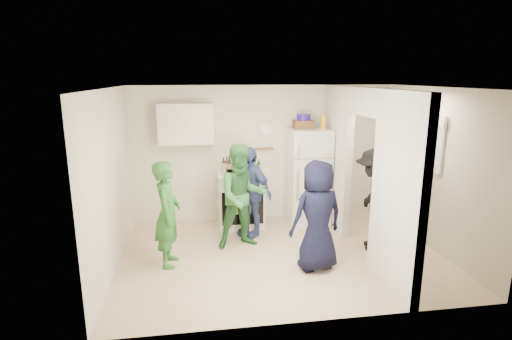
# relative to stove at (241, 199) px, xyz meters

# --- Properties ---
(floor) EXTENTS (4.80, 4.80, 0.00)m
(floor) POSITION_rel_stove_xyz_m (0.47, -1.37, -0.49)
(floor) COLOR #CAB28E
(floor) RESTS_ON ground
(wall_back) EXTENTS (4.80, 0.00, 4.80)m
(wall_back) POSITION_rel_stove_xyz_m (0.47, 0.33, 0.76)
(wall_back) COLOR silver
(wall_back) RESTS_ON floor
(wall_front) EXTENTS (4.80, 0.00, 4.80)m
(wall_front) POSITION_rel_stove_xyz_m (0.47, -3.07, 0.76)
(wall_front) COLOR silver
(wall_front) RESTS_ON floor
(wall_left) EXTENTS (0.00, 3.40, 3.40)m
(wall_left) POSITION_rel_stove_xyz_m (-1.93, -1.37, 0.76)
(wall_left) COLOR silver
(wall_left) RESTS_ON floor
(wall_right) EXTENTS (0.00, 3.40, 3.40)m
(wall_right) POSITION_rel_stove_xyz_m (2.87, -1.37, 0.76)
(wall_right) COLOR silver
(wall_right) RESTS_ON floor
(ceiling) EXTENTS (4.80, 4.80, 0.00)m
(ceiling) POSITION_rel_stove_xyz_m (0.47, -1.37, 2.01)
(ceiling) COLOR white
(ceiling) RESTS_ON wall_back
(partition_pier_back) EXTENTS (0.12, 1.20, 2.50)m
(partition_pier_back) POSITION_rel_stove_xyz_m (1.67, -0.27, 0.76)
(partition_pier_back) COLOR silver
(partition_pier_back) RESTS_ON floor
(partition_pier_front) EXTENTS (0.12, 1.20, 2.50)m
(partition_pier_front) POSITION_rel_stove_xyz_m (1.67, -2.47, 0.76)
(partition_pier_front) COLOR silver
(partition_pier_front) RESTS_ON floor
(partition_header) EXTENTS (0.12, 1.00, 0.40)m
(partition_header) POSITION_rel_stove_xyz_m (1.67, -1.37, 1.81)
(partition_header) COLOR silver
(partition_header) RESTS_ON partition_pier_back
(stove) EXTENTS (0.83, 0.69, 0.99)m
(stove) POSITION_rel_stove_xyz_m (0.00, 0.00, 0.00)
(stove) COLOR white
(stove) RESTS_ON floor
(upper_cabinet) EXTENTS (0.95, 0.34, 0.70)m
(upper_cabinet) POSITION_rel_stove_xyz_m (-0.93, 0.15, 1.36)
(upper_cabinet) COLOR silver
(upper_cabinet) RESTS_ON wall_back
(fridge) EXTENTS (0.72, 0.70, 1.74)m
(fridge) POSITION_rel_stove_xyz_m (1.24, -0.03, 0.38)
(fridge) COLOR silver
(fridge) RESTS_ON floor
(wicker_basket) EXTENTS (0.35, 0.25, 0.15)m
(wicker_basket) POSITION_rel_stove_xyz_m (1.14, 0.02, 1.32)
(wicker_basket) COLOR brown
(wicker_basket) RESTS_ON fridge
(blue_bowl) EXTENTS (0.24, 0.24, 0.11)m
(blue_bowl) POSITION_rel_stove_xyz_m (1.14, 0.02, 1.45)
(blue_bowl) COLOR navy
(blue_bowl) RESTS_ON wicker_basket
(yellow_cup_stack_top) EXTENTS (0.09, 0.09, 0.25)m
(yellow_cup_stack_top) POSITION_rel_stove_xyz_m (1.46, -0.13, 1.37)
(yellow_cup_stack_top) COLOR #FBAE15
(yellow_cup_stack_top) RESTS_ON fridge
(wall_clock) EXTENTS (0.22, 0.02, 0.22)m
(wall_clock) POSITION_rel_stove_xyz_m (0.52, 0.31, 1.21)
(wall_clock) COLOR white
(wall_clock) RESTS_ON wall_back
(spice_shelf) EXTENTS (0.35, 0.08, 0.03)m
(spice_shelf) POSITION_rel_stove_xyz_m (0.47, 0.28, 0.86)
(spice_shelf) COLOR olive
(spice_shelf) RESTS_ON wall_back
(nook_window) EXTENTS (0.03, 0.70, 0.80)m
(nook_window) POSITION_rel_stove_xyz_m (2.85, -1.17, 1.16)
(nook_window) COLOR black
(nook_window) RESTS_ON wall_right
(nook_window_frame) EXTENTS (0.04, 0.76, 0.86)m
(nook_window_frame) POSITION_rel_stove_xyz_m (2.84, -1.17, 1.16)
(nook_window_frame) COLOR white
(nook_window_frame) RESTS_ON wall_right
(nook_valance) EXTENTS (0.04, 0.82, 0.18)m
(nook_valance) POSITION_rel_stove_xyz_m (2.81, -1.17, 1.51)
(nook_valance) COLOR white
(nook_valance) RESTS_ON wall_right
(yellow_cup_stack_stove) EXTENTS (0.09, 0.09, 0.25)m
(yellow_cup_stack_stove) POSITION_rel_stove_xyz_m (-0.12, -0.22, 0.62)
(yellow_cup_stack_stove) COLOR #EFA414
(yellow_cup_stack_stove) RESTS_ON stove
(red_cup) EXTENTS (0.09, 0.09, 0.12)m
(red_cup) POSITION_rel_stove_xyz_m (0.22, -0.20, 0.55)
(red_cup) COLOR #C4370D
(red_cup) RESTS_ON stove
(person_green_left) EXTENTS (0.41, 0.59, 1.53)m
(person_green_left) POSITION_rel_stove_xyz_m (-1.19, -1.41, 0.27)
(person_green_left) COLOR #2E7430
(person_green_left) RESTS_ON floor
(person_green_center) EXTENTS (0.89, 0.75, 1.65)m
(person_green_center) POSITION_rel_stove_xyz_m (-0.07, -0.93, 0.33)
(person_green_center) COLOR #347838
(person_green_center) RESTS_ON floor
(person_denim) EXTENTS (0.88, 0.92, 1.53)m
(person_denim) POSITION_rel_stove_xyz_m (0.09, -0.50, 0.27)
(person_denim) COLOR #3C5384
(person_denim) RESTS_ON floor
(person_navy) EXTENTS (0.85, 0.65, 1.56)m
(person_navy) POSITION_rel_stove_xyz_m (0.86, -1.85, 0.29)
(person_navy) COLOR black
(person_navy) RESTS_ON floor
(person_nook) EXTENTS (0.86, 1.16, 1.59)m
(person_nook) POSITION_rel_stove_xyz_m (1.92, -1.30, 0.30)
(person_nook) COLOR black
(person_nook) RESTS_ON floor
(bottle_a) EXTENTS (0.07, 0.07, 0.25)m
(bottle_a) POSITION_rel_stove_xyz_m (-0.29, 0.11, 0.62)
(bottle_a) COLOR brown
(bottle_a) RESTS_ON stove
(bottle_b) EXTENTS (0.07, 0.07, 0.32)m
(bottle_b) POSITION_rel_stove_xyz_m (-0.20, -0.07, 0.65)
(bottle_b) COLOR #194B19
(bottle_b) RESTS_ON stove
(bottle_c) EXTENTS (0.06, 0.06, 0.31)m
(bottle_c) POSITION_rel_stove_xyz_m (-0.07, 0.15, 0.65)
(bottle_c) COLOR silver
(bottle_c) RESTS_ON stove
(bottle_d) EXTENTS (0.07, 0.07, 0.29)m
(bottle_d) POSITION_rel_stove_xyz_m (0.03, -0.04, 0.64)
(bottle_d) COLOR brown
(bottle_d) RESTS_ON stove
(bottle_e) EXTENTS (0.06, 0.06, 0.26)m
(bottle_e) POSITION_rel_stove_xyz_m (0.10, 0.17, 0.62)
(bottle_e) COLOR silver
(bottle_e) RESTS_ON stove
(bottle_f) EXTENTS (0.08, 0.08, 0.31)m
(bottle_f) POSITION_rel_stove_xyz_m (0.19, 0.03, 0.65)
(bottle_f) COLOR black
(bottle_f) RESTS_ON stove
(bottle_g) EXTENTS (0.06, 0.06, 0.28)m
(bottle_g) POSITION_rel_stove_xyz_m (0.25, 0.13, 0.63)
(bottle_g) COLOR brown
(bottle_g) RESTS_ON stove
(bottle_h) EXTENTS (0.07, 0.07, 0.26)m
(bottle_h) POSITION_rel_stove_xyz_m (-0.30, -0.13, 0.63)
(bottle_h) COLOR #B4BAC1
(bottle_h) RESTS_ON stove
(bottle_i) EXTENTS (0.06, 0.06, 0.25)m
(bottle_i) POSITION_rel_stove_xyz_m (0.04, 0.11, 0.62)
(bottle_i) COLOR #622510
(bottle_i) RESTS_ON stove
(bottle_j) EXTENTS (0.06, 0.06, 0.25)m
(bottle_j) POSITION_rel_stove_xyz_m (0.31, -0.12, 0.62)
(bottle_j) COLOR #194B1B
(bottle_j) RESTS_ON stove
(bottle_k) EXTENTS (0.07, 0.07, 0.28)m
(bottle_k) POSITION_rel_stove_xyz_m (-0.23, 0.05, 0.63)
(bottle_k) COLOR maroon
(bottle_k) RESTS_ON stove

